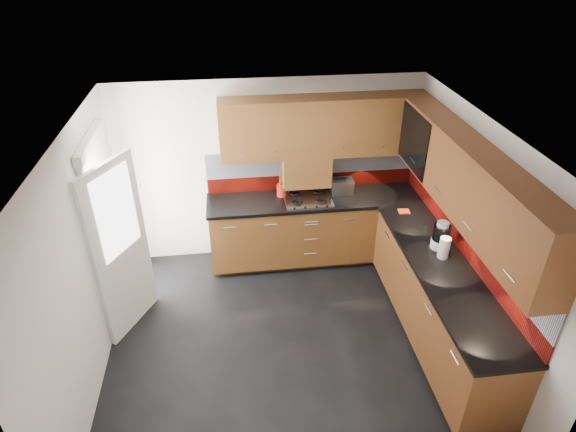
{
  "coord_description": "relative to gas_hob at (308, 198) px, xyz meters",
  "views": [
    {
      "loc": [
        -0.47,
        -3.74,
        3.91
      ],
      "look_at": [
        0.09,
        0.65,
        1.22
      ],
      "focal_mm": 30.0,
      "sensor_mm": 36.0,
      "label": 1
    }
  ],
  "objects": [
    {
      "name": "room",
      "position": [
        -0.45,
        -1.47,
        0.54
      ],
      "size": [
        4.0,
        3.8,
        2.64
      ],
      "color": "black"
    },
    {
      "name": "base_cabinets",
      "position": [
        0.62,
        -0.75,
        -0.52
      ],
      "size": [
        2.7,
        3.2,
        0.95
      ],
      "color": "brown",
      "rests_on": "room"
    },
    {
      "name": "countertop",
      "position": [
        0.6,
        -0.77,
        -0.04
      ],
      "size": [
        2.72,
        3.22,
        0.04
      ],
      "color": "black",
      "rests_on": "base_cabinets"
    },
    {
      "name": "backsplash",
      "position": [
        0.83,
        -0.54,
        0.25
      ],
      "size": [
        2.7,
        3.2,
        0.54
      ],
      "color": "maroon",
      "rests_on": "countertop"
    },
    {
      "name": "upper_cabinets",
      "position": [
        0.78,
        -0.69,
        0.88
      ],
      "size": [
        2.5,
        3.2,
        0.72
      ],
      "color": "brown",
      "rests_on": "room"
    },
    {
      "name": "extractor_hood",
      "position": [
        0.0,
        0.17,
        0.32
      ],
      "size": [
        0.6,
        0.33,
        0.4
      ],
      "primitive_type": "cube",
      "color": "brown",
      "rests_on": "room"
    },
    {
      "name": "glass_cabinet",
      "position": [
        1.26,
        -0.4,
        0.91
      ],
      "size": [
        0.32,
        0.8,
        0.66
      ],
      "color": "black",
      "rests_on": "room"
    },
    {
      "name": "back_door",
      "position": [
        -2.23,
        -0.72,
        0.08
      ],
      "size": [
        0.42,
        1.19,
        2.04
      ],
      "color": "white",
      "rests_on": "room"
    },
    {
      "name": "gas_hob",
      "position": [
        0.0,
        0.0,
        0.0
      ],
      "size": [
        0.59,
        0.52,
        0.05
      ],
      "color": "silver",
      "rests_on": "countertop"
    },
    {
      "name": "utensil_pot",
      "position": [
        -0.32,
        0.15,
        0.08
      ],
      "size": [
        0.12,
        0.12,
        0.44
      ],
      "color": "red",
      "rests_on": "countertop"
    },
    {
      "name": "toaster",
      "position": [
        0.45,
        0.11,
        0.08
      ],
      "size": [
        0.29,
        0.18,
        0.21
      ],
      "color": "silver",
      "rests_on": "countertop"
    },
    {
      "name": "food_processor",
      "position": [
        1.22,
        -1.22,
        0.13
      ],
      "size": [
        0.19,
        0.19,
        0.31
      ],
      "color": "white",
      "rests_on": "countertop"
    },
    {
      "name": "paper_towel",
      "position": [
        1.19,
        -1.39,
        0.1
      ],
      "size": [
        0.14,
        0.14,
        0.24
      ],
      "primitive_type": "cylinder",
      "rotation": [
        0.0,
        0.0,
        0.26
      ],
      "color": "white",
      "rests_on": "countertop"
    },
    {
      "name": "orange_cloth",
      "position": [
        1.1,
        -0.45,
        -0.01
      ],
      "size": [
        0.15,
        0.13,
        0.01
      ],
      "primitive_type": "cube",
      "rotation": [
        0.0,
        0.0,
        -0.11
      ],
      "color": "#EE491A",
      "rests_on": "countertop"
    }
  ]
}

